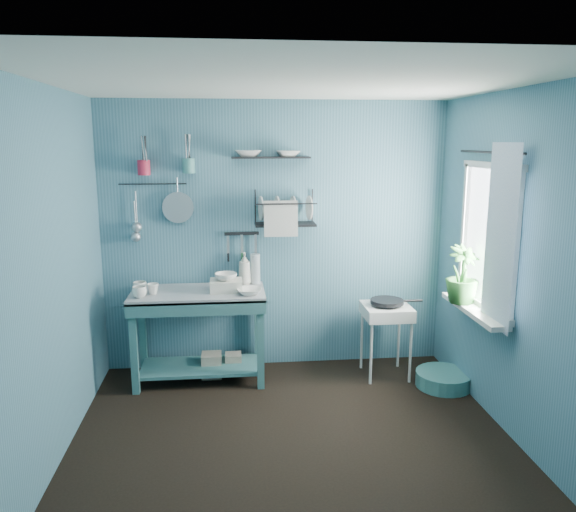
{
  "coord_description": "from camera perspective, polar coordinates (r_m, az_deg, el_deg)",
  "views": [
    {
      "loc": [
        -0.42,
        -3.67,
        2.14
      ],
      "look_at": [
        0.05,
        0.85,
        1.2
      ],
      "focal_mm": 35.0,
      "sensor_mm": 36.0,
      "label": 1
    }
  ],
  "objects": [
    {
      "name": "work_counter",
      "position": [
        5.15,
        -8.99,
        -8.01
      ],
      "size": [
        1.18,
        0.6,
        0.83
      ],
      "primitive_type": "cube",
      "rotation": [
        0.0,
        0.0,
        -0.01
      ],
      "color": "#306366",
      "rests_on": "floor"
    },
    {
      "name": "wash_tub",
      "position": [
        4.99,
        -6.3,
        -2.99
      ],
      "size": [
        0.28,
        0.22,
        0.1
      ],
      "primitive_type": "cube",
      "color": "beige",
      "rests_on": "work_counter"
    },
    {
      "name": "ceiling",
      "position": [
        3.71,
        0.61,
        17.27
      ],
      "size": [
        3.2,
        3.2,
        0.0
      ],
      "primitive_type": "plane",
      "rotation": [
        3.14,
        0.0,
        0.0
      ],
      "color": "silver",
      "rests_on": "ground"
    },
    {
      "name": "water_bottle",
      "position": [
        5.2,
        -3.34,
        -1.3
      ],
      "size": [
        0.09,
        0.09,
        0.28
      ],
      "primitive_type": "cylinder",
      "color": "#A4B1B7",
      "rests_on": "work_counter"
    },
    {
      "name": "dish_rack",
      "position": [
        5.1,
        -0.29,
        4.9
      ],
      "size": [
        0.57,
        0.28,
        0.32
      ],
      "primitive_type": "cube",
      "rotation": [
        0.0,
        0.0,
        -0.07
      ],
      "color": "black",
      "rests_on": "wall_back"
    },
    {
      "name": "floor_basin",
      "position": [
        5.27,
        15.51,
        -11.97
      ],
      "size": [
        0.49,
        0.49,
        0.13
      ],
      "primitive_type": "cylinder",
      "color": "teal",
      "rests_on": "floor"
    },
    {
      "name": "hook_rail",
      "position": [
        5.2,
        -13.59,
        7.13
      ],
      "size": [
        0.6,
        0.01,
        0.01
      ],
      "primitive_type": "cylinder",
      "rotation": [
        0.0,
        1.57,
        0.0
      ],
      "color": "black",
      "rests_on": "wall_back"
    },
    {
      "name": "storage_tin_large",
      "position": [
        5.3,
        -7.76,
        -10.92
      ],
      "size": [
        0.18,
        0.18,
        0.22
      ],
      "primitive_type": "cube",
      "color": "gray",
      "rests_on": "floor"
    },
    {
      "name": "frying_pan",
      "position": [
        5.17,
        10.02,
        -4.57
      ],
      "size": [
        0.3,
        0.3,
        0.03
      ],
      "primitive_type": "cylinder",
      "color": "black",
      "rests_on": "hotplate_stand"
    },
    {
      "name": "shelf_bowl_left",
      "position": [
        5.07,
        -4.07,
        11.06
      ],
      "size": [
        0.26,
        0.26,
        0.06
      ],
      "primitive_type": "imported",
      "rotation": [
        0.0,
        0.0,
        -0.11
      ],
      "color": "silver",
      "rests_on": "upper_shelf"
    },
    {
      "name": "curtain",
      "position": [
        4.34,
        20.73,
        1.78
      ],
      "size": [
        0.0,
        1.35,
        1.35
      ],
      "primitive_type": "plane",
      "rotation": [
        1.57,
        0.0,
        1.57
      ],
      "color": "silver",
      "rests_on": "wall_right"
    },
    {
      "name": "mug_left",
      "position": [
        4.92,
        -14.87,
        -3.56
      ],
      "size": [
        0.12,
        0.12,
        0.1
      ],
      "primitive_type": "imported",
      "color": "silver",
      "rests_on": "work_counter"
    },
    {
      "name": "upper_shelf",
      "position": [
        5.08,
        -1.77,
        9.96
      ],
      "size": [
        0.71,
        0.21,
        0.02
      ],
      "primitive_type": "cube",
      "rotation": [
        0.0,
        0.0,
        0.04
      ],
      "color": "black",
      "rests_on": "wall_back"
    },
    {
      "name": "counter_bowl",
      "position": [
        4.87,
        -3.95,
        -3.6
      ],
      "size": [
        0.22,
        0.22,
        0.05
      ],
      "primitive_type": "imported",
      "color": "silver",
      "rests_on": "work_counter"
    },
    {
      "name": "storage_tin_small",
      "position": [
        5.33,
        -5.56,
        -10.86
      ],
      "size": [
        0.15,
        0.15,
        0.2
      ],
      "primitive_type": "cube",
      "color": "gray",
      "rests_on": "floor"
    },
    {
      "name": "windowsill",
      "position": [
        4.73,
        18.35,
        -5.24
      ],
      "size": [
        0.16,
        0.95,
        0.04
      ],
      "primitive_type": "cube",
      "color": "silver",
      "rests_on": "wall_right"
    },
    {
      "name": "colander",
      "position": [
        5.17,
        -11.12,
        4.86
      ],
      "size": [
        0.28,
        0.03,
        0.28
      ],
      "primitive_type": "cylinder",
      "rotation": [
        1.54,
        0.0,
        0.0
      ],
      "color": "#AAAEB2",
      "rests_on": "wall_back"
    },
    {
      "name": "tub_bowl",
      "position": [
        4.97,
        -6.32,
        -2.1
      ],
      "size": [
        0.2,
        0.19,
        0.06
      ],
      "primitive_type": "imported",
      "color": "silver",
      "rests_on": "wash_tub"
    },
    {
      "name": "wall_back",
      "position": [
        5.26,
        -1.27,
        1.95
      ],
      "size": [
        3.2,
        0.0,
        3.2
      ],
      "primitive_type": "plane",
      "rotation": [
        1.57,
        0.0,
        0.0
      ],
      "color": "#3B687A",
      "rests_on": "ground"
    },
    {
      "name": "window_glass",
      "position": [
        4.64,
        19.77,
        1.82
      ],
      "size": [
        0.0,
        1.1,
        1.1
      ],
      "primitive_type": "plane",
      "rotation": [
        1.57,
        0.0,
        1.57
      ],
      "color": "white",
      "rests_on": "wall_right"
    },
    {
      "name": "potted_plant",
      "position": [
        4.78,
        17.29,
        -1.8
      ],
      "size": [
        0.34,
        0.34,
        0.48
      ],
      "primitive_type": "imported",
      "rotation": [
        0.0,
        0.0,
        0.35
      ],
      "color": "#276026",
      "rests_on": "windowsill"
    },
    {
      "name": "wall_right",
      "position": [
        4.28,
        22.38,
        -1.2
      ],
      "size": [
        0.0,
        3.0,
        3.0
      ],
      "primitive_type": "plane",
      "rotation": [
        1.57,
        0.0,
        -1.57
      ],
      "color": "#3B687A",
      "rests_on": "ground"
    },
    {
      "name": "knife_strip",
      "position": [
        5.21,
        -4.73,
        2.29
      ],
      "size": [
        0.32,
        0.04,
        0.03
      ],
      "primitive_type": "cube",
      "rotation": [
        0.0,
        0.0,
        0.05
      ],
      "color": "black",
      "rests_on": "wall_back"
    },
    {
      "name": "utensil_cup_magenta",
      "position": [
        5.15,
        -14.43,
        8.69
      ],
      "size": [
        0.11,
        0.11,
        0.13
      ],
      "primitive_type": "cylinder",
      "color": "#B6213B",
      "rests_on": "wall_back"
    },
    {
      "name": "mug_mid",
      "position": [
        5.0,
        -13.56,
        -3.27
      ],
      "size": [
        0.14,
        0.14,
        0.09
      ],
      "primitive_type": "imported",
      "rotation": [
        0.0,
        0.0,
        0.52
      ],
      "color": "silver",
      "rests_on": "work_counter"
    },
    {
      "name": "curtain_rod",
      "position": [
        4.56,
        19.82,
        9.89
      ],
      "size": [
        0.02,
        1.05,
        0.02
      ],
      "primitive_type": "cylinder",
      "rotation": [
        1.57,
        0.0,
        0.0
      ],
      "color": "black",
      "rests_on": "wall_right"
    },
    {
      "name": "hotplate_stand",
      "position": [
        5.28,
        9.88,
        -8.46
      ],
      "size": [
        0.48,
        0.48,
        0.67
      ],
      "primitive_type": "cube",
      "rotation": [
        0.0,
        0.0,
        -0.16
      ],
      "color": "silver",
      "rests_on": "floor"
    },
    {
      "name": "wall_left",
      "position": [
        3.96,
        -23.15,
        -2.27
      ],
      "size": [
        0.0,
        3.0,
        3.0
      ],
      "primitive_type": "plane",
      "rotation": [
        1.57,
        0.0,
        1.57
      ],
      "color": "#3B687A",
      "rests_on": "ground"
    },
    {
      "name": "mug_right",
      "position": [
        5.07,
        -14.82,
        -3.09
      ],
      "size": [
        0.17,
        0.17,
        0.1
      ],
      "primitive_type": "imported",
      "rotation": [
        0.0,
        0.0,
        1.05
      ],
      "color": "silver",
      "rests_on": "work_counter"
    },
    {
      "name": "floor",
      "position": [
        4.27,
        0.53,
        -18.41
      ],
      "size": [
        3.2,
        3.2,
        0.0
      ],
      "primitive_type": "plane",
      "color": "black",
      "rests_on": "ground"
    },
    {
      "name": "shelf_bowl_right",
      "position": [
        5.1,
        0.01,
        10.73
      ],
      "size": [
        0.23,
        0.23,
        0.05
      ],
      "primitive_type": "imported",
      "rotation": [
        0.0,
        0.0,
        0.08
      ],
      "color": "silver",
      "rests_on": "upper_shelf"
    },
    {
      "name": "wall_front",
      "position": [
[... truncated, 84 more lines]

